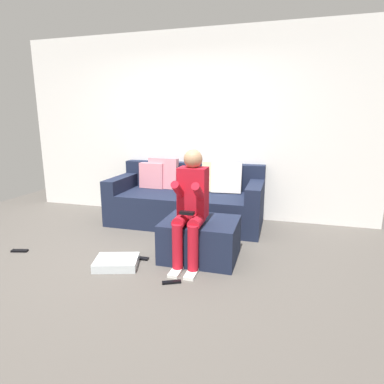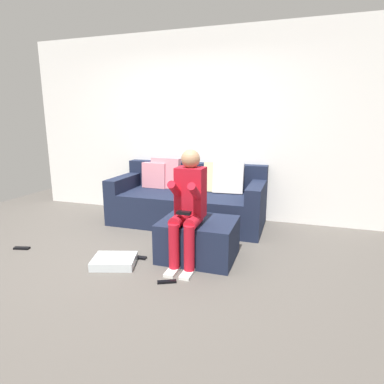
{
  "view_description": "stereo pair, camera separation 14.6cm",
  "coord_description": "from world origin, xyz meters",
  "px_view_note": "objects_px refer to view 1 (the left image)",
  "views": [
    {
      "loc": [
        1.36,
        -2.78,
        1.47
      ],
      "look_at": [
        0.32,
        0.9,
        0.6
      ],
      "focal_mm": 29.78,
      "sensor_mm": 36.0,
      "label": 1
    },
    {
      "loc": [
        1.5,
        -2.74,
        1.47
      ],
      "look_at": [
        0.32,
        0.9,
        0.6
      ],
      "focal_mm": 29.78,
      "sensor_mm": 36.0,
      "label": 2
    }
  ],
  "objects_px": {
    "couch_sectional": "(187,200)",
    "ottoman": "(200,239)",
    "remote_near_ottoman": "(172,282)",
    "storage_bin": "(117,263)",
    "remote_under_side_table": "(20,251)",
    "person_seated": "(191,203)",
    "remote_by_storage_bin": "(140,258)"
  },
  "relations": [
    {
      "from": "remote_by_storage_bin",
      "to": "ottoman",
      "type": "bearing_deg",
      "value": 18.67
    },
    {
      "from": "ottoman",
      "to": "remote_near_ottoman",
      "type": "relative_size",
      "value": 4.51
    },
    {
      "from": "remote_by_storage_bin",
      "to": "remote_under_side_table",
      "type": "relative_size",
      "value": 1.03
    },
    {
      "from": "remote_near_ottoman",
      "to": "remote_under_side_table",
      "type": "xyz_separation_m",
      "value": [
        -1.91,
        0.21,
        0.0
      ]
    },
    {
      "from": "remote_near_ottoman",
      "to": "ottoman",
      "type": "bearing_deg",
      "value": 53.62
    },
    {
      "from": "couch_sectional",
      "to": "remote_by_storage_bin",
      "type": "relative_size",
      "value": 11.59
    },
    {
      "from": "couch_sectional",
      "to": "person_seated",
      "type": "xyz_separation_m",
      "value": [
        0.43,
        -1.31,
        0.33
      ]
    },
    {
      "from": "person_seated",
      "to": "storage_bin",
      "type": "bearing_deg",
      "value": -158.07
    },
    {
      "from": "couch_sectional",
      "to": "remote_by_storage_bin",
      "type": "distance_m",
      "value": 1.41
    },
    {
      "from": "remote_by_storage_bin",
      "to": "remote_near_ottoman",
      "type": "bearing_deg",
      "value": -39.93
    },
    {
      "from": "ottoman",
      "to": "remote_by_storage_bin",
      "type": "bearing_deg",
      "value": -160.06
    },
    {
      "from": "storage_bin",
      "to": "person_seated",
      "type": "bearing_deg",
      "value": 21.93
    },
    {
      "from": "remote_under_side_table",
      "to": "ottoman",
      "type": "bearing_deg",
      "value": -2.22
    },
    {
      "from": "ottoman",
      "to": "person_seated",
      "type": "relative_size",
      "value": 0.67
    },
    {
      "from": "storage_bin",
      "to": "remote_under_side_table",
      "type": "height_order",
      "value": "storage_bin"
    },
    {
      "from": "couch_sectional",
      "to": "ottoman",
      "type": "bearing_deg",
      "value": -66.74
    },
    {
      "from": "person_seated",
      "to": "remote_near_ottoman",
      "type": "bearing_deg",
      "value": -96.69
    },
    {
      "from": "storage_bin",
      "to": "remote_near_ottoman",
      "type": "height_order",
      "value": "storage_bin"
    },
    {
      "from": "couch_sectional",
      "to": "person_seated",
      "type": "relative_size",
      "value": 1.82
    },
    {
      "from": "person_seated",
      "to": "couch_sectional",
      "type": "bearing_deg",
      "value": 108.29
    },
    {
      "from": "ottoman",
      "to": "remote_under_side_table",
      "type": "relative_size",
      "value": 4.37
    },
    {
      "from": "remote_near_ottoman",
      "to": "remote_under_side_table",
      "type": "bearing_deg",
      "value": 147.78
    },
    {
      "from": "person_seated",
      "to": "remote_by_storage_bin",
      "type": "relative_size",
      "value": 6.37
    },
    {
      "from": "remote_under_side_table",
      "to": "couch_sectional",
      "type": "bearing_deg",
      "value": 31.86
    },
    {
      "from": "remote_near_ottoman",
      "to": "storage_bin",
      "type": "bearing_deg",
      "value": 139.24
    },
    {
      "from": "couch_sectional",
      "to": "ottoman",
      "type": "relative_size",
      "value": 2.72
    },
    {
      "from": "ottoman",
      "to": "remote_under_side_table",
      "type": "bearing_deg",
      "value": -168.47
    },
    {
      "from": "couch_sectional",
      "to": "remote_under_side_table",
      "type": "distance_m",
      "value": 2.21
    },
    {
      "from": "person_seated",
      "to": "remote_by_storage_bin",
      "type": "xyz_separation_m",
      "value": [
        -0.55,
        -0.06,
        -0.64
      ]
    },
    {
      "from": "person_seated",
      "to": "remote_under_side_table",
      "type": "height_order",
      "value": "person_seated"
    },
    {
      "from": "person_seated",
      "to": "remote_by_storage_bin",
      "type": "height_order",
      "value": "person_seated"
    },
    {
      "from": "ottoman",
      "to": "person_seated",
      "type": "xyz_separation_m",
      "value": [
        -0.06,
        -0.16,
        0.44
      ]
    }
  ]
}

